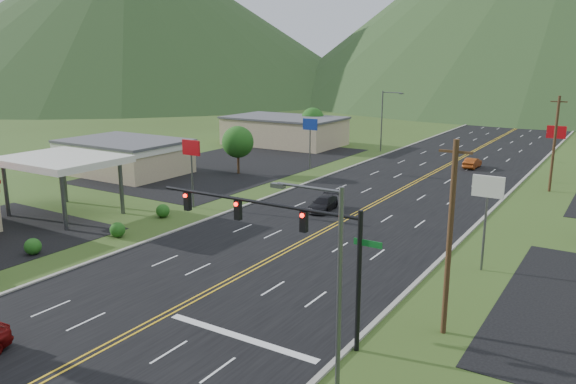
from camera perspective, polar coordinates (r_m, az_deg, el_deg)
The scene contains 17 objects.
traffic_signal at distance 27.99m, azimuth -0.19°, elevation -4.03°, with size 13.10×0.43×7.00m.
streetlight_east at distance 22.58m, azimuth 4.53°, elevation -8.87°, with size 3.28×0.25×9.00m.
streetlight_west at distance 85.43m, azimuth 9.71°, elevation 7.53°, with size 3.28×0.25×9.00m.
gas_canopy at distance 53.30m, azimuth -22.03°, elevation 2.90°, with size 10.00×8.00×5.30m.
building_west_mid at distance 71.29m, azimuth -16.27°, elevation 3.66°, with size 14.40×10.40×4.10m.
building_west_far at distance 91.49m, azimuth -0.38°, elevation 6.26°, with size 18.40×11.40×4.50m.
pole_sign_west_a at distance 52.64m, azimuth -9.80°, elevation 3.77°, with size 2.00×0.18×6.40m.
pole_sign_west_b at distance 70.37m, azimuth 2.26°, elevation 6.36°, with size 2.00×0.18×6.40m.
pole_sign_east_a at distance 38.38m, azimuth 19.60°, elevation -0.42°, with size 2.00×0.18×6.40m.
pole_sign_east_b at distance 69.55m, azimuth 25.55°, elevation 4.98°, with size 2.00×0.18×6.40m.
tree_west_a at distance 68.02m, azimuth -5.12°, elevation 5.08°, with size 3.84×3.84×5.82m.
tree_west_b at distance 93.17m, azimuth 2.53°, elevation 7.38°, with size 3.84×3.84×5.82m.
utility_pole_a at distance 28.86m, azimuth 16.10°, elevation -4.46°, with size 1.60×0.28×10.00m.
utility_pole_b at distance 64.56m, azimuth 25.44°, elevation 4.49°, with size 1.60×0.28×10.00m.
mountain_nw at distance 231.46m, azimuth -15.70°, elevation 17.02°, with size 190.00×190.00×60.00m, color #233C1B.
car_dark_mid at distance 51.72m, azimuth 3.60°, elevation -1.25°, with size 1.76×4.32×1.25m, color black.
car_red_far at distance 75.41m, azimuth 18.21°, elevation 2.80°, with size 1.39×3.99×1.31m, color #88350E.
Camera 1 is at (20.75, -8.57, 13.75)m, focal length 35.00 mm.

